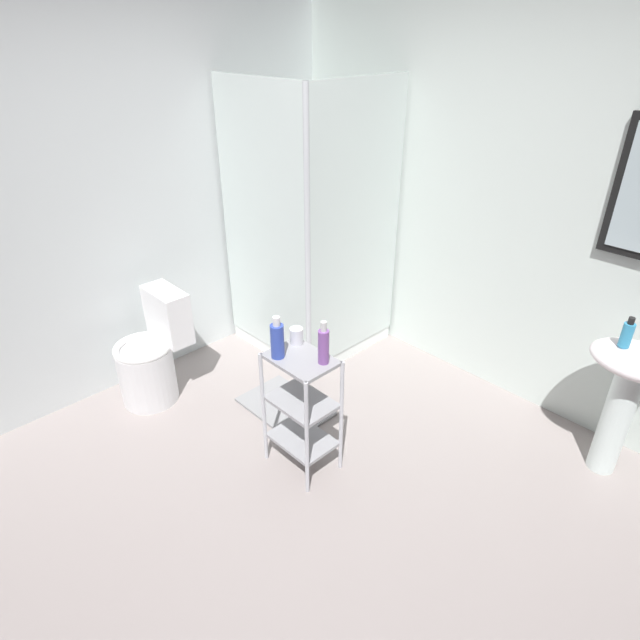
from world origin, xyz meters
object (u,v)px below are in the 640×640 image
shower_stall (311,293)px  shampoo_bottle_blue (277,340)px  bath_mat (285,407)px  storage_cart (302,404)px  hand_soap_bottle (627,334)px  conditioner_bottle_purple (324,345)px  pedestal_sink (627,386)px  toilet (152,357)px  rinse_cup (296,336)px

shower_stall → shampoo_bottle_blue: size_ratio=8.39×
shower_stall → bath_mat: (0.47, -0.69, -0.45)m
storage_cart → hand_soap_bottle: (1.16, 1.21, 0.45)m
storage_cart → conditioner_bottle_purple: 0.43m
shower_stall → pedestal_sink: size_ratio=2.47×
conditioner_bottle_purple → toilet: bearing=-165.3°
toilet → rinse_cup: rinse_cup is taller
pedestal_sink → bath_mat: bearing=-150.1°
pedestal_sink → storage_cart: 1.75m
storage_cart → shower_stall: bearing=134.6°
conditioner_bottle_purple → shampoo_bottle_blue: (-0.21, -0.13, -0.00)m
shower_stall → bath_mat: shower_stall is taller
shower_stall → shampoo_bottle_blue: bearing=-50.6°
hand_soap_bottle → pedestal_sink: bearing=19.5°
hand_soap_bottle → bath_mat: hand_soap_bottle is taller
pedestal_sink → bath_mat: 2.04m
toilet → bath_mat: (0.72, 0.54, -0.31)m
conditioner_bottle_purple → shower_stall: bearing=139.7°
pedestal_sink → toilet: (-2.42, -1.52, -0.26)m
toilet → rinse_cup: 1.22m
storage_cart → bath_mat: storage_cart is taller
toilet → rinse_cup: size_ratio=8.15×
shower_stall → storage_cart: shower_stall is taller
toilet → shower_stall: bearing=78.4°
shampoo_bottle_blue → shower_stall: bearing=129.4°
rinse_cup → conditioner_bottle_purple: bearing=-6.3°
pedestal_sink → hand_soap_bottle: hand_soap_bottle is taller
shower_stall → storage_cart: 1.32m
toilet → rinse_cup: (1.06, 0.37, 0.47)m
toilet → hand_soap_bottle: bearing=32.5°
shampoo_bottle_blue → bath_mat: 0.97m
shampoo_bottle_blue → conditioner_bottle_purple: bearing=32.9°
pedestal_sink → conditioner_bottle_purple: bearing=-133.6°
conditioner_bottle_purple → bath_mat: bearing=160.7°
shower_stall → conditioner_bottle_purple: size_ratio=8.27×
hand_soap_bottle → bath_mat: bearing=-149.6°
bath_mat → toilet: bearing=-143.1°
shower_stall → conditioner_bottle_purple: 1.42m
toilet → hand_soap_bottle: size_ratio=4.50×
storage_cart → conditioner_bottle_purple: (0.11, 0.06, 0.41)m
conditioner_bottle_purple → shampoo_bottle_blue: bearing=-147.1°
hand_soap_bottle → shampoo_bottle_blue: 1.79m
storage_cart → bath_mat: 0.68m
shower_stall → conditioner_bottle_purple: (1.04, -0.89, 0.38)m
hand_soap_bottle → rinse_cup: 1.71m
shampoo_bottle_blue → bath_mat: shampoo_bottle_blue is taller
pedestal_sink → shower_stall: bearing=-172.4°
storage_cart → rinse_cup: bearing=146.6°
conditioner_bottle_purple → bath_mat: (-0.57, 0.20, -0.84)m
pedestal_sink → hand_soap_bottle: 0.31m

